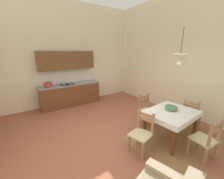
{
  "coord_description": "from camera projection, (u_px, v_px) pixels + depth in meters",
  "views": [
    {
      "loc": [
        -1.88,
        -2.85,
        2.22
      ],
      "look_at": [
        0.3,
        0.37,
        1.14
      ],
      "focal_mm": 22.51,
      "sensor_mm": 36.0,
      "label": 1
    }
  ],
  "objects": [
    {
      "name": "dining_table",
      "position": [
        171.0,
        116.0,
        3.54
      ],
      "size": [
        1.3,
        1.07,
        0.75
      ],
      "color": "brown",
      "rests_on": "ground_plane"
    },
    {
      "name": "dining_chair_camera_side",
      "position": [
        206.0,
        140.0,
        2.89
      ],
      "size": [
        0.46,
        0.46,
        0.93
      ],
      "color": "#D1BC89",
      "rests_on": "ground_plane"
    },
    {
      "name": "fruit_bowl",
      "position": [
        171.0,
        108.0,
        3.58
      ],
      "size": [
        0.3,
        0.3,
        0.12
      ],
      "color": "#4C7F5B",
      "rests_on": "dining_table"
    },
    {
      "name": "dining_chair_tv_side",
      "position": [
        142.0,
        133.0,
        3.12
      ],
      "size": [
        0.5,
        0.5,
        0.93
      ],
      "color": "#D1BC89",
      "rests_on": "ground_plane"
    },
    {
      "name": "wall_right",
      "position": [
        179.0,
        56.0,
        4.89
      ],
      "size": [
        0.12,
        6.66,
        4.09
      ],
      "primitive_type": "cube",
      "color": "beige",
      "rests_on": "ground_plane"
    },
    {
      "name": "kitchen_cabinetry",
      "position": [
        70.0,
        85.0,
        5.76
      ],
      "size": [
        2.4,
        0.63,
        2.2
      ],
      "color": "brown",
      "rests_on": "ground_plane"
    },
    {
      "name": "area_rug",
      "position": [
        172.0,
        139.0,
        3.62
      ],
      "size": [
        2.1,
        1.6,
        0.01
      ],
      "primitive_type": "cube",
      "color": "olive",
      "rests_on": "ground_plane"
    },
    {
      "name": "wall_back",
      "position": [
        69.0,
        55.0,
        5.8
      ],
      "size": [
        6.23,
        0.12,
        4.09
      ],
      "primitive_type": "cube",
      "color": "beige",
      "rests_on": "ground_plane"
    },
    {
      "name": "dining_chair_kitchen_side",
      "position": [
        146.0,
        110.0,
        4.32
      ],
      "size": [
        0.44,
        0.44,
        0.93
      ],
      "color": "#D1BC89",
      "rests_on": "ground_plane"
    },
    {
      "name": "pendant_lamp",
      "position": [
        180.0,
        58.0,
        3.02
      ],
      "size": [
        0.32,
        0.32,
        0.8
      ],
      "color": "black"
    },
    {
      "name": "ground_plane",
      "position": [
        111.0,
        135.0,
        3.9
      ],
      "size": [
        6.23,
        6.66,
        0.1
      ],
      "primitive_type": "cube",
      "color": "#99563D"
    },
    {
      "name": "dining_chair_window_side",
      "position": [
        191.0,
        115.0,
        4.01
      ],
      "size": [
        0.5,
        0.5,
        0.93
      ],
      "color": "#D1BC89",
      "rests_on": "ground_plane"
    }
  ]
}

